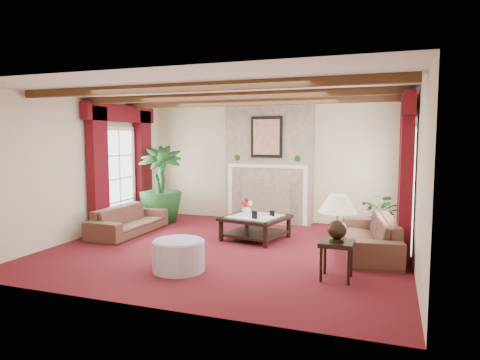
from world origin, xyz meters
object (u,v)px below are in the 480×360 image
at_px(sofa_right, 370,229).
at_px(ottoman, 179,256).
at_px(sofa_left, 129,216).
at_px(potted_palm, 161,201).
at_px(side_table, 336,260).
at_px(coffee_table, 255,228).

bearing_deg(sofa_right, ottoman, -61.72).
bearing_deg(sofa_left, potted_palm, -0.23).
xyz_separation_m(sofa_right, side_table, (-0.36, -1.53, -0.14)).
height_order(sofa_left, sofa_right, sofa_right).
bearing_deg(sofa_right, side_table, -21.50).
distance_m(coffee_table, side_table, 2.54).
height_order(side_table, ottoman, side_table).
xyz_separation_m(side_table, ottoman, (-2.22, -0.38, -0.05)).
relative_size(sofa_left, coffee_table, 1.75).
bearing_deg(side_table, coffee_table, 133.45).
bearing_deg(ottoman, sofa_left, 138.97).
distance_m(side_table, ottoman, 2.25).
relative_size(sofa_right, coffee_table, 1.98).
height_order(sofa_right, potted_palm, potted_palm).
bearing_deg(sofa_right, potted_palm, -112.26).
height_order(coffee_table, side_table, side_table).
relative_size(sofa_right, ottoman, 2.85).
relative_size(coffee_table, ottoman, 1.43).
xyz_separation_m(potted_palm, side_table, (4.30, -2.69, -0.22)).
distance_m(potted_palm, ottoman, 3.72).
relative_size(sofa_left, side_table, 3.55).
distance_m(sofa_left, coffee_table, 2.59).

